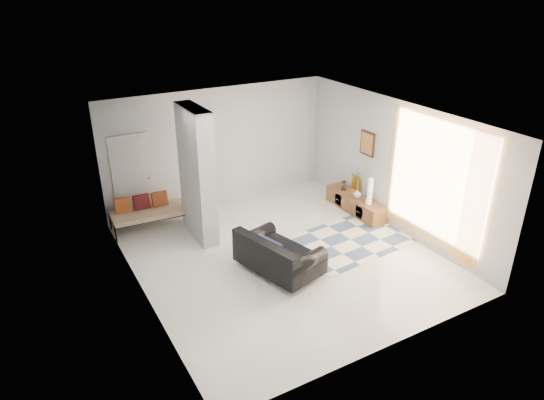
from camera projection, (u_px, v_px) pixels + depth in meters
floor at (283, 256)px, 9.63m from camera, size 6.00×6.00×0.00m
ceiling at (285, 119)px, 8.46m from camera, size 6.00×6.00×0.00m
wall_back at (219, 147)px, 11.41m from camera, size 6.00×0.00×6.00m
wall_front at (396, 268)px, 6.67m from camera, size 6.00×0.00×6.00m
wall_left at (138, 226)px, 7.81m from camera, size 0.00×6.00×6.00m
wall_right at (395, 166)px, 10.28m from camera, size 0.00×6.00×6.00m
partition_column at (197, 175)px, 9.81m from camera, size 0.35×1.20×2.80m
hallway_door at (132, 179)px, 10.60m from camera, size 0.85×0.06×2.04m
curtain at (434, 183)px, 9.31m from camera, size 0.00×2.55×2.55m
wall_art at (367, 143)px, 10.87m from camera, size 0.04×0.45×0.55m
media_console at (356, 203)px, 11.39m from camera, size 0.45×1.77×0.80m
loveseat at (277, 255)px, 8.98m from camera, size 1.32×1.79×0.76m
daybed at (149, 211)px, 10.55m from camera, size 1.75×0.83×0.77m
area_rug at (350, 240)px, 10.22m from camera, size 2.70×1.91×0.01m
cylinder_lamp at (370, 191)px, 10.79m from camera, size 0.11×0.11×0.61m
bronze_figurine at (344, 185)px, 11.56m from camera, size 0.13×0.13×0.25m
vase at (357, 194)px, 11.17m from camera, size 0.19×0.19×0.20m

